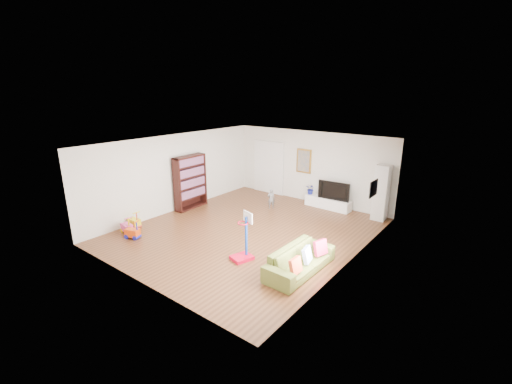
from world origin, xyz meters
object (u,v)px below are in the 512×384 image
Objects in this scene: media_console at (328,203)px; bookshelf at (190,182)px; basketball_hoop at (242,237)px; sofa at (300,260)px.

media_console is 5.05m from bookshelf.
sofa is at bearing 31.54° from basketball_hoop.
sofa is at bearing -18.05° from bookshelf.
basketball_hoop is at bearing -87.65° from media_console.
basketball_hoop is at bearing -28.02° from bookshelf.
basketball_hoop reaches higher than media_console.
bookshelf is 0.94× the size of sofa.
basketball_hoop is at bearing 106.15° from sofa.
basketball_hoop is (4.03, -1.94, -0.34)m from bookshelf.
basketball_hoop is (0.05, -4.95, 0.43)m from media_console.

